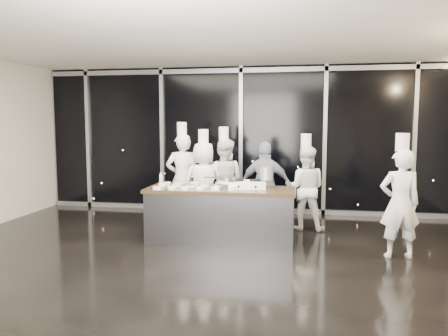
# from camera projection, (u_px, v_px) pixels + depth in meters

# --- Properties ---
(ground) EXTENTS (9.00, 9.00, 0.00)m
(ground) POSITION_uv_depth(u_px,v_px,m) (210.00, 258.00, 6.42)
(ground) COLOR black
(ground) RESTS_ON ground
(room_shell) EXTENTS (9.02, 7.02, 3.21)m
(room_shell) POSITION_uv_depth(u_px,v_px,m) (222.00, 104.00, 6.16)
(room_shell) COLOR beige
(room_shell) RESTS_ON ground
(window_wall) EXTENTS (8.90, 0.11, 3.20)m
(window_wall) POSITION_uv_depth(u_px,v_px,m) (241.00, 140.00, 9.62)
(window_wall) COLOR black
(window_wall) RESTS_ON ground
(demo_counter) EXTENTS (2.46, 0.86, 0.90)m
(demo_counter) POSITION_uv_depth(u_px,v_px,m) (221.00, 215.00, 7.26)
(demo_counter) COLOR #3C3C42
(demo_counter) RESTS_ON ground
(stove) EXTENTS (0.65, 0.45, 0.14)m
(stove) POSITION_uv_depth(u_px,v_px,m) (247.00, 184.00, 7.21)
(stove) COLOR white
(stove) RESTS_ON demo_counter
(frying_pan) EXTENTS (0.58, 0.36, 0.05)m
(frying_pan) POSITION_uv_depth(u_px,v_px,m) (227.00, 178.00, 7.19)
(frying_pan) COLOR slate
(frying_pan) RESTS_ON stove
(stock_pot) EXTENTS (0.24, 0.24, 0.21)m
(stock_pot) POSITION_uv_depth(u_px,v_px,m) (266.00, 173.00, 7.19)
(stock_pot) COLOR #A7A7A9
(stock_pot) RESTS_ON stove
(prep_bowls) EXTENTS (1.35, 0.72, 0.05)m
(prep_bowls) POSITION_uv_depth(u_px,v_px,m) (190.00, 186.00, 7.30)
(prep_bowls) COLOR white
(prep_bowls) RESTS_ON demo_counter
(squeeze_bottle) EXTENTS (0.06, 0.06, 0.21)m
(squeeze_bottle) POSITION_uv_depth(u_px,v_px,m) (161.00, 178.00, 7.73)
(squeeze_bottle) COLOR white
(squeeze_bottle) RESTS_ON demo_counter
(chef_far_left) EXTENTS (0.75, 0.61, 1.99)m
(chef_far_left) POSITION_uv_depth(u_px,v_px,m) (182.00, 178.00, 8.60)
(chef_far_left) COLOR white
(chef_far_left) RESTS_ON ground
(chef_left) EXTENTS (0.94, 0.80, 1.85)m
(chef_left) POSITION_uv_depth(u_px,v_px,m) (204.00, 184.00, 8.28)
(chef_left) COLOR white
(chef_left) RESTS_ON ground
(chef_center) EXTENTS (0.86, 0.70, 1.90)m
(chef_center) POSITION_uv_depth(u_px,v_px,m) (224.00, 181.00, 8.56)
(chef_center) COLOR white
(chef_center) RESTS_ON ground
(guest) EXTENTS (0.97, 0.44, 1.63)m
(guest) POSITION_uv_depth(u_px,v_px,m) (266.00, 186.00, 8.04)
(guest) COLOR #121B33
(guest) RESTS_ON ground
(chef_right) EXTENTS (0.80, 0.64, 1.78)m
(chef_right) POSITION_uv_depth(u_px,v_px,m) (305.00, 188.00, 8.04)
(chef_right) COLOR white
(chef_right) RESTS_ON ground
(chef_side) EXTENTS (0.63, 0.46, 1.83)m
(chef_side) POSITION_uv_depth(u_px,v_px,m) (400.00, 202.00, 6.36)
(chef_side) COLOR white
(chef_side) RESTS_ON ground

